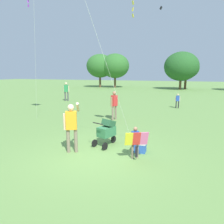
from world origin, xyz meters
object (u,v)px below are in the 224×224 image
object	(u,v)px
stroller	(107,130)
person_kid_running	(114,103)
person_couple_left	(66,90)
person_adult_flyer	(71,124)
child_with_butterfly_kite	(135,140)
cooler_box	(139,147)
person_red_shirt	(178,100)

from	to	relation	value
stroller	person_kid_running	size ratio (longest dim) A/B	0.67
person_couple_left	person_kid_running	distance (m)	9.19
person_adult_flyer	stroller	distance (m)	1.42
child_with_butterfly_kite	cooler_box	bearing A→B (deg)	88.23
person_red_shirt	cooler_box	distance (m)	9.76
person_kid_running	cooler_box	size ratio (longest dim) A/B	3.73
person_adult_flyer	person_couple_left	distance (m)	13.32
person_adult_flyer	person_red_shirt	distance (m)	10.96
person_couple_left	person_kid_running	size ratio (longest dim) A/B	1.06
person_red_shirt	person_kid_running	distance (m)	6.27
person_adult_flyer	person_red_shirt	bearing A→B (deg)	72.86
person_adult_flyer	person_kid_running	world-z (taller)	person_adult_flyer
person_adult_flyer	cooler_box	size ratio (longest dim) A/B	3.95
person_couple_left	cooler_box	distance (m)	14.05
stroller	person_adult_flyer	bearing A→B (deg)	-132.19
person_red_shirt	person_kid_running	xyz separation A→B (m)	(-3.40, -5.26, 0.32)
person_adult_flyer	cooler_box	distance (m)	2.50
child_with_butterfly_kite	person_red_shirt	distance (m)	10.37
person_adult_flyer	person_kid_running	size ratio (longest dim) A/B	1.06
person_adult_flyer	person_couple_left	xyz separation A→B (m)	(-7.03, 11.31, 0.03)
stroller	cooler_box	xyz separation A→B (m)	(1.31, -0.24, -0.43)
stroller	person_red_shirt	distance (m)	9.74
person_adult_flyer	person_red_shirt	size ratio (longest dim) A/B	1.57
stroller	person_couple_left	xyz separation A→B (m)	(-7.94, 10.30, 0.44)
child_with_butterfly_kite	person_adult_flyer	world-z (taller)	person_adult_flyer
cooler_box	person_red_shirt	bearing A→B (deg)	84.08
child_with_butterfly_kite	cooler_box	distance (m)	0.77
stroller	person_kid_running	distance (m)	4.35
child_with_butterfly_kite	person_adult_flyer	bearing A→B (deg)	-176.00
person_couple_left	person_kid_running	bearing A→B (deg)	-41.69
child_with_butterfly_kite	person_red_shirt	bearing A→B (deg)	84.33
child_with_butterfly_kite	stroller	bearing A→B (deg)	146.44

